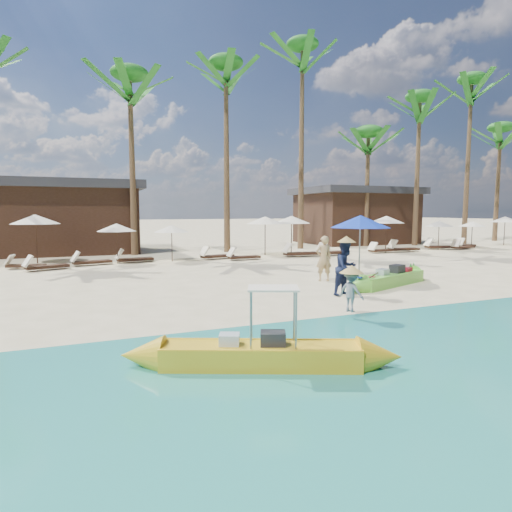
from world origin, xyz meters
name	(u,v)px	position (x,y,z in m)	size (l,w,h in m)	color
ground	(307,296)	(0.00, 0.00, 0.00)	(240.00, 240.00, 0.00)	beige
wet_sand_strip	(435,344)	(0.00, -5.00, 0.00)	(240.00, 4.50, 0.01)	tan
green_canoe	(390,279)	(3.47, 0.50, 0.23)	(5.07, 2.12, 0.67)	#77DF44
yellow_canoe	(260,355)	(-3.55, -4.89, 0.21)	(4.76, 2.28, 1.31)	yellow
tourist	(324,258)	(1.87, 2.16, 0.81)	(0.59, 0.39, 1.63)	tan
vendor_green	(346,268)	(1.11, -0.35, 0.82)	(0.80, 0.62, 1.65)	#161E3D
vendor_yellow	(351,291)	(-0.41, -2.83, 0.66)	(0.63, 0.36, 0.97)	gray
blue_umbrella	(360,222)	(3.14, 1.81, 2.13)	(2.19, 2.19, 2.36)	#99999E
resort_parasol_3	(35,219)	(-8.17, 11.93, 2.12)	(2.28, 2.28, 2.35)	#351F15
lounger_3_right	(23,265)	(-8.55, 9.92, 0.18)	(1.69, 0.88, 0.55)	#351F15
resort_parasol_4	(117,227)	(-4.59, 10.31, 1.73)	(1.86, 1.86, 1.92)	#351F15
lounger_4_left	(44,266)	(-7.68, 9.03, 0.20)	(1.87, 1.12, 0.61)	#351F15
lounger_4_right	(89,261)	(-5.86, 10.10, 0.20)	(1.86, 0.92, 0.60)	#351F15
resort_parasol_5	(172,229)	(-1.99, 10.24, 1.64)	(1.76, 1.76, 1.81)	#351F15
lounger_5_left	(132,258)	(-3.88, 10.52, 0.20)	(1.84, 0.72, 0.61)	#351F15
resort_parasol_6	(265,220)	(3.54, 11.33, 1.99)	(2.14, 2.14, 2.21)	#351F15
lounger_6_left	(215,255)	(0.28, 10.37, 0.21)	(1.91, 0.91, 0.62)	#351F15
lounger_6_right	(242,256)	(1.46, 9.51, 0.20)	(1.74, 0.58, 0.59)	#351F15
resort_parasol_7	(292,220)	(5.06, 11.02, 2.02)	(2.17, 2.17, 2.24)	#351F15
lounger_7_left	(298,253)	(4.91, 9.85, 0.23)	(2.03, 0.74, 0.68)	#351F15
lounger_7_right	(330,252)	(6.85, 9.65, 0.22)	(2.06, 0.93, 0.67)	#351F15
resort_parasol_8	(386,219)	(10.90, 9.93, 2.00)	(2.16, 2.16, 2.22)	#351F15
lounger_8_left	(380,250)	(10.46, 9.90, 0.20)	(1.79, 0.74, 0.59)	#351F15
resort_parasol_9	(439,224)	(15.32, 10.18, 1.69)	(1.82, 1.82, 1.88)	#351F15
lounger_9_left	(402,248)	(12.11, 9.89, 0.23)	(2.05, 0.83, 0.68)	#351F15
lounger_9_right	(438,246)	(15.57, 10.42, 0.23)	(2.08, 1.12, 0.67)	#351F15
resort_parasol_10	(472,224)	(18.45, 10.35, 1.64)	(1.76, 1.76, 1.82)	#351F15
lounger_10_left	(462,246)	(16.95, 9.77, 0.20)	(1.82, 0.73, 0.60)	#351F15
lounger_10_right	(464,245)	(17.99, 10.51, 0.21)	(1.94, 0.98, 0.63)	#351F15
resort_parasol_11	(505,219)	(22.67, 11.20, 1.90)	(2.05, 2.05, 2.11)	#351F15
palm_3	(130,101)	(-3.36, 14.27, 8.58)	(2.08, 2.08, 10.52)	brown
palm_4	(226,94)	(2.15, 14.01, 9.45)	(2.08, 2.08, 11.70)	brown
palm_5	(302,82)	(7.45, 14.38, 10.82)	(2.08, 2.08, 13.60)	brown
palm_6	(368,146)	(12.84, 14.52, 7.05)	(2.08, 2.08, 8.51)	brown
palm_7	(419,120)	(16.57, 13.68, 8.99)	(2.08, 2.08, 11.08)	brown
palm_8	(471,108)	(21.07, 13.33, 10.18)	(2.08, 2.08, 12.70)	brown
palm_9	(500,144)	(26.21, 14.81, 8.06)	(2.08, 2.08, 9.82)	brown
pavilion_west	(48,216)	(-8.00, 17.50, 2.19)	(10.80, 6.60, 4.30)	#351F15
pavilion_east	(355,215)	(14.00, 17.50, 2.20)	(8.80, 6.60, 4.30)	#351F15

